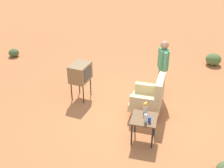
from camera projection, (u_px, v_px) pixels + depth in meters
ground_plane at (139, 116)px, 7.31m from camera, size 60.00×60.00×0.00m
armchair at (150, 97)px, 7.14m from camera, size 0.80×0.80×1.06m
side_table at (144, 121)px, 6.28m from camera, size 0.56×0.56×0.59m
tv_on_stand at (80, 73)px, 7.68m from camera, size 0.66×0.52×1.03m
person_standing at (163, 66)px, 7.70m from camera, size 0.55×0.31×1.64m
soda_can_blue at (149, 120)px, 6.09m from camera, size 0.07×0.07×0.12m
bottle_short_clear at (146, 118)px, 6.06m from camera, size 0.06×0.06×0.20m
flower_vase at (145, 107)px, 6.35m from camera, size 0.15×0.10×0.27m
shrub_mid at (14, 53)px, 10.45m from camera, size 0.37×0.37×0.28m
shrub_far at (213, 59)px, 9.82m from camera, size 0.51×0.51×0.40m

